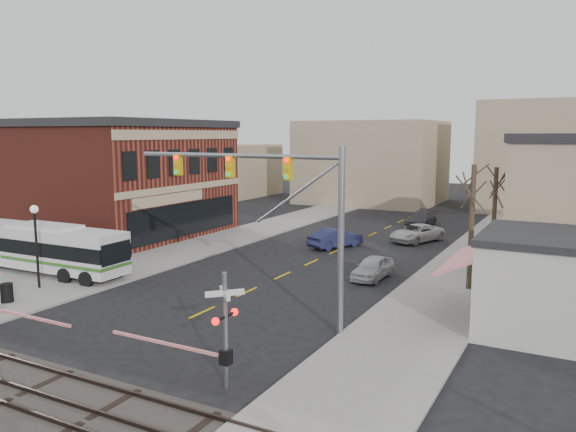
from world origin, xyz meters
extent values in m
plane|color=black|center=(0.00, 0.00, 0.00)|extent=(160.00, 160.00, 0.00)
cube|color=gray|center=(-9.50, 20.00, 0.06)|extent=(5.00, 60.00, 0.12)
cube|color=gray|center=(9.50, 20.00, 0.06)|extent=(5.00, 60.00, 0.12)
cube|color=#332D28|center=(0.00, -8.00, 0.03)|extent=(160.00, 5.00, 0.06)
cube|color=#2D231E|center=(0.00, -7.52, 0.12)|extent=(160.00, 0.08, 0.14)
cube|color=#2D231E|center=(0.00, -6.08, 0.12)|extent=(160.00, 0.08, 0.14)
cube|color=#2D231E|center=(0.00, -8.48, 0.12)|extent=(160.00, 0.08, 0.14)
cube|color=maroon|center=(-27.00, 16.00, 4.50)|extent=(30.00, 15.00, 9.00)
cube|color=#262628|center=(-27.00, 16.00, 9.30)|extent=(30.40, 15.40, 0.60)
cube|color=tan|center=(-11.95, 16.00, 4.30)|extent=(0.10, 15.00, 0.50)
cube|color=tan|center=(-11.95, 16.00, 8.40)|extent=(0.10, 15.00, 0.70)
cube|color=black|center=(-11.95, 16.00, 1.80)|extent=(0.08, 13.00, 2.60)
cube|color=red|center=(11.20, 7.00, 3.00)|extent=(1.68, 6.00, 0.87)
cylinder|color=#382B21|center=(10.50, 12.00, 3.50)|extent=(0.28, 0.28, 6.75)
cylinder|color=#382B21|center=(10.80, 18.00, 3.27)|extent=(0.28, 0.28, 6.30)
cylinder|color=#382B21|center=(11.00, 26.00, 3.72)|extent=(0.28, 0.28, 7.20)
cube|color=silver|center=(-12.81, 3.61, 1.67)|extent=(11.24, 2.68, 2.44)
cube|color=black|center=(-12.81, 3.61, 1.82)|extent=(11.28, 2.72, 0.84)
cube|color=#366F25|center=(-12.81, 3.61, 1.07)|extent=(11.28, 2.72, 0.19)
cylinder|color=black|center=(-12.81, 3.61, 0.47)|extent=(0.99, 2.45, 0.93)
cylinder|color=gray|center=(6.93, 2.48, 4.00)|extent=(0.28, 0.28, 8.00)
cylinder|color=gray|center=(1.64, 2.48, 7.50)|extent=(10.56, 0.20, 0.20)
cube|color=gold|center=(4.43, 2.48, 7.00)|extent=(0.35, 0.30, 1.00)
cube|color=gold|center=(1.43, 2.48, 7.00)|extent=(0.35, 0.30, 1.00)
cube|color=gold|center=(-1.57, 2.48, 7.00)|extent=(0.35, 0.30, 1.00)
cube|color=#FF0C0C|center=(-3.92, -4.45, 1.10)|extent=(5.00, 0.10, 0.10)
cylinder|color=gray|center=(5.60, -4.11, 2.00)|extent=(0.16, 0.16, 4.00)
cube|color=silver|center=(5.60, -4.11, 3.30)|extent=(1.00, 1.00, 0.18)
cube|color=silver|center=(5.60, -4.11, 3.30)|extent=(1.00, 1.00, 0.18)
sphere|color=#FF0C0C|center=(5.60, -4.66, 2.50)|extent=(0.26, 0.26, 0.26)
sphere|color=#FF0C0C|center=(5.60, -3.56, 2.50)|extent=(0.26, 0.26, 0.26)
cube|color=black|center=(5.60, -4.11, 1.10)|extent=(0.35, 0.35, 0.50)
cube|color=#FF0C0C|center=(3.00, -4.11, 1.10)|extent=(5.00, 0.10, 0.10)
cylinder|color=black|center=(-10.31, 1.03, 2.22)|extent=(0.14, 0.14, 4.19)
sphere|color=silver|center=(-10.31, 1.03, 4.46)|extent=(0.44, 0.44, 0.44)
cylinder|color=black|center=(-9.43, -1.51, 0.59)|extent=(0.60, 0.60, 0.95)
imported|color=#B0B1B5|center=(5.00, 11.98, 0.66)|extent=(1.70, 3.94, 1.33)
imported|color=#1C2147|center=(-0.57, 19.35, 0.73)|extent=(3.22, 4.64, 1.45)
imported|color=silver|center=(4.16, 24.55, 0.68)|extent=(3.93, 5.41, 1.37)
imported|color=#414146|center=(2.44, 32.35, 0.69)|extent=(2.14, 4.83, 1.38)
imported|color=#544543|center=(-8.31, 4.11, 0.98)|extent=(0.42, 0.63, 1.73)
imported|color=#2B314B|center=(-10.35, 7.24, 0.97)|extent=(0.91, 1.01, 1.69)
camera|label=1|loc=(15.84, -18.83, 8.47)|focal=35.00mm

